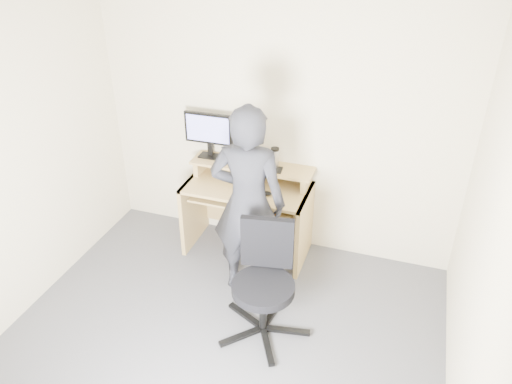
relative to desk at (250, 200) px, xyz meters
The scene contains 14 objects.
ground 1.64m from the desk, 82.55° to the right, with size 3.50×3.50×0.00m, color #55555A.
back_wall 0.76m from the desk, 47.89° to the left, with size 3.50×0.02×2.50m, color beige.
ceiling 2.49m from the desk, 82.55° to the right, with size 3.50×3.50×0.02m, color white.
desk is the anchor object (origin of this frame).
monitor 0.79m from the desk, 168.16° to the left, with size 0.48×0.14×0.46m.
external_drive 0.49m from the desk, 134.77° to the left, with size 0.07×0.13×0.20m, color black.
travel_mug 0.51m from the desk, 22.50° to the left, with size 0.08×0.08×0.18m, color #B1B0B5.
smartphone 0.46m from the desk, ahead, with size 0.07×0.13×0.01m, color black.
charger 0.42m from the desk, behind, with size 0.04×0.04×0.04m, color black.
headphones 0.43m from the desk, 143.05° to the left, with size 0.16×0.16×0.02m, color silver.
keyboard 0.22m from the desk, 117.80° to the right, with size 0.46×0.18×0.03m, color black.
mouse 0.36m from the desk, 38.19° to the right, with size 0.10×0.06×0.04m, color black.
office_chair 1.14m from the desk, 64.94° to the right, with size 0.76×0.75×0.96m.
person 0.71m from the desk, 72.01° to the right, with size 0.65×0.43×1.78m, color black.
Camera 1 is at (1.20, -2.44, 3.11)m, focal length 35.00 mm.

